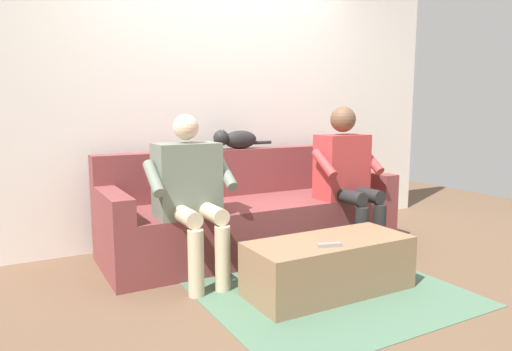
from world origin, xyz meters
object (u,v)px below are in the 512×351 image
at_px(person_left_seated, 346,171).
at_px(remote_gray, 329,245).
at_px(coffee_table, 329,266).
at_px(person_right_seated, 190,188).
at_px(cat_on_backrest, 235,139).
at_px(couch, 251,215).

distance_m(person_left_seated, remote_gray, 1.13).
bearing_deg(coffee_table, person_right_seated, -44.27).
height_order(person_left_seated, remote_gray, person_left_seated).
bearing_deg(remote_gray, cat_on_backrest, 103.11).
distance_m(couch, cat_on_backrest, 0.67).
height_order(couch, cat_on_backrest, cat_on_backrest).
bearing_deg(couch, person_left_seated, 149.89).
relative_size(person_left_seated, person_right_seated, 1.05).
bearing_deg(coffee_table, cat_on_backrest, -89.79).
distance_m(person_left_seated, cat_on_backrest, 0.97).
bearing_deg(person_right_seated, person_left_seated, -179.97).
relative_size(couch, person_left_seated, 2.04).
relative_size(person_right_seated, cat_on_backrest, 2.03).
xyz_separation_m(coffee_table, person_right_seated, (0.67, -0.65, 0.46)).
distance_m(couch, remote_gray, 1.17).
relative_size(person_left_seated, cat_on_backrest, 2.13).
bearing_deg(person_left_seated, couch, -30.11).
relative_size(couch, person_right_seated, 2.14).
relative_size(person_right_seated, remote_gray, 7.72).
distance_m(couch, person_left_seated, 0.86).
bearing_deg(couch, person_right_seated, 30.15).
bearing_deg(person_right_seated, cat_on_backrest, -135.28).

